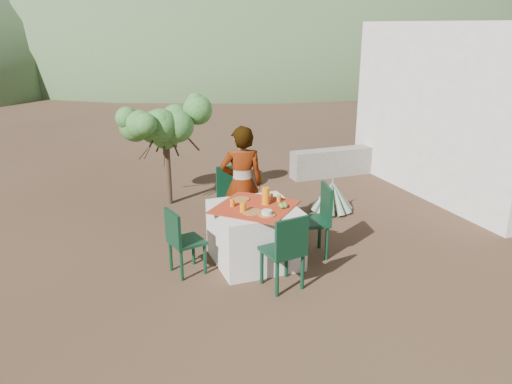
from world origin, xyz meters
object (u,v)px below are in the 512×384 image
at_px(chair_near, 286,249).
at_px(guesthouse, 495,107).
at_px(juice_pitcher, 266,196).
at_px(table, 255,234).
at_px(agave, 332,197).
at_px(person, 242,184).
at_px(shrub_tree, 168,130).
at_px(chair_far, 233,195).
at_px(chair_left, 181,239).
at_px(chair_right, 317,217).

relative_size(chair_near, guesthouse, 0.22).
height_order(chair_near, juice_pitcher, juice_pitcher).
bearing_deg(table, agave, 34.71).
bearing_deg(person, shrub_tree, -57.67).
relative_size(chair_near, agave, 1.24).
bearing_deg(chair_far, chair_left, -129.17).
bearing_deg(table, person, 83.88).
bearing_deg(chair_near, agave, -138.98).
height_order(chair_far, chair_near, chair_far).
relative_size(agave, guesthouse, 0.18).
bearing_deg(person, chair_right, 146.62).
bearing_deg(table, chair_far, 86.07).
xyz_separation_m(chair_far, chair_left, (-1.04, -1.16, -0.06)).
bearing_deg(chair_near, table, -93.56).
distance_m(chair_right, agave, 1.71).
bearing_deg(agave, shrub_tree, 150.02).
bearing_deg(guesthouse, shrub_tree, 168.87).
distance_m(shrub_tree, agave, 2.94).
bearing_deg(table, chair_near, -84.68).
bearing_deg(person, chair_far, -76.18).
xyz_separation_m(person, juice_pitcher, (0.08, -0.70, 0.04)).
height_order(person, agave, person).
relative_size(chair_near, chair_left, 1.10).
bearing_deg(chair_far, chair_near, -87.34).
distance_m(table, juice_pitcher, 0.52).
height_order(shrub_tree, juice_pitcher, shrub_tree).
distance_m(chair_near, chair_left, 1.31).
relative_size(chair_left, agave, 1.14).
bearing_deg(person, table, 97.77).
bearing_deg(chair_right, guesthouse, 122.02).
bearing_deg(chair_near, guesthouse, -164.85).
height_order(table, chair_far, chair_far).
xyz_separation_m(chair_near, shrub_tree, (-0.64, 3.46, 0.77)).
relative_size(chair_right, shrub_tree, 0.59).
distance_m(chair_right, shrub_tree, 3.17).
xyz_separation_m(chair_right, shrub_tree, (-1.40, 2.74, 0.75)).
bearing_deg(table, guesthouse, 15.89).
height_order(person, shrub_tree, person).
bearing_deg(juice_pitcher, agave, 36.54).
bearing_deg(chair_left, guesthouse, -89.30).
relative_size(chair_far, guesthouse, 0.23).
bearing_deg(chair_far, chair_right, -55.75).
bearing_deg(agave, chair_right, -125.96).
distance_m(chair_far, juice_pitcher, 1.17).
bearing_deg(chair_far, person, -87.33).
distance_m(chair_left, person, 1.33).
xyz_separation_m(chair_far, person, (-0.00, -0.42, 0.30)).
xyz_separation_m(chair_near, chair_left, (-1.04, 0.80, -0.05)).
relative_size(agave, juice_pitcher, 3.35).
distance_m(chair_right, person, 1.16).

